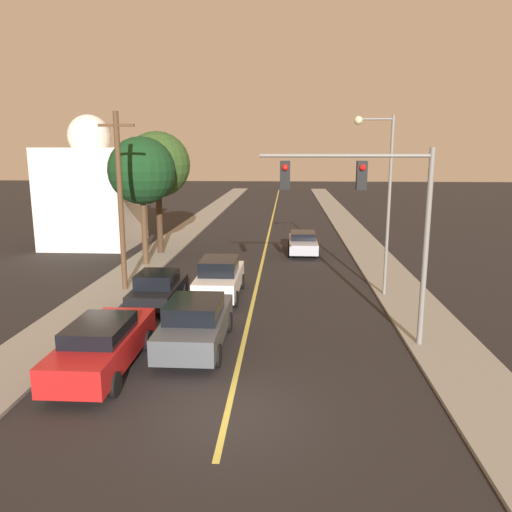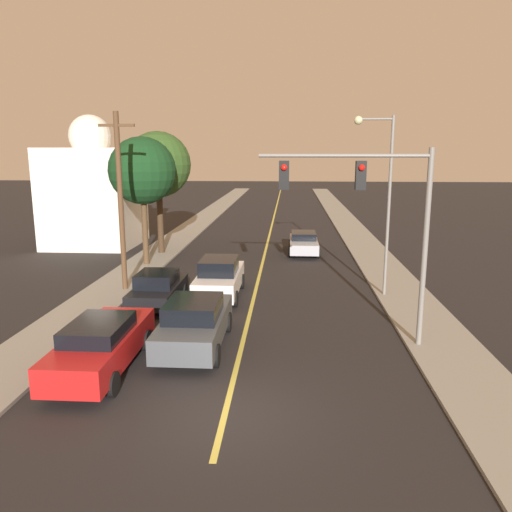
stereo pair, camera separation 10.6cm
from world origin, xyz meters
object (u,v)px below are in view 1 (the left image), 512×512
object	(u,v)px
utility_pole_left	(120,199)
domed_building_left	(93,192)
streetlamp_right	(381,184)
car_outer_lane_front	(103,344)
car_near_lane_second	(220,278)
tree_left_far	(157,165)
traffic_signal_mast	(373,205)
car_far_oncoming	(303,242)
tree_left_near	(142,171)
car_near_lane_front	(196,323)
car_outer_lane_second	(158,289)

from	to	relation	value
utility_pole_left	domed_building_left	distance (m)	12.88
streetlamp_right	car_outer_lane_front	bearing A→B (deg)	-138.24
car_near_lane_second	tree_left_far	distance (m)	11.49
car_near_lane_second	traffic_signal_mast	distance (m)	8.70
tree_left_far	car_far_oncoming	bearing A→B (deg)	5.36
domed_building_left	streetlamp_right	bearing A→B (deg)	-33.89
tree_left_far	tree_left_near	bearing A→B (deg)	-90.72
car_near_lane_second	domed_building_left	world-z (taller)	domed_building_left
car_near_lane_second	domed_building_left	xyz separation A→B (m)	(-10.32, 12.16, 2.79)
car_near_lane_front	streetlamp_right	world-z (taller)	streetlamp_right
streetlamp_right	domed_building_left	size ratio (longest dim) A/B	0.88
car_outer_lane_second	tree_left_near	distance (m)	9.12
car_far_oncoming	car_outer_lane_second	bearing A→B (deg)	60.97
car_near_lane_second	car_near_lane_front	bearing A→B (deg)	-90.00
car_outer_lane_front	streetlamp_right	world-z (taller)	streetlamp_right
car_outer_lane_front	domed_building_left	size ratio (longest dim) A/B	0.58
tree_left_far	streetlamp_right	bearing A→B (deg)	-35.92
car_outer_lane_front	utility_pole_left	distance (m)	9.42
car_near_lane_second	car_far_oncoming	distance (m)	10.82
car_far_oncoming	streetlamp_right	xyz separation A→B (m)	(2.99, -9.53, 4.30)
car_outer_lane_front	domed_building_left	world-z (taller)	domed_building_left
utility_pole_left	tree_left_near	size ratio (longest dim) A/B	1.13
car_outer_lane_second	car_near_lane_second	bearing A→B (deg)	31.15
car_near_lane_second	tree_left_far	world-z (taller)	tree_left_far
car_near_lane_front	tree_left_far	bearing A→B (deg)	108.33
streetlamp_right	tree_left_far	size ratio (longest dim) A/B	1.03
car_far_oncoming	utility_pole_left	distance (m)	13.17
car_outer_lane_front	utility_pole_left	bearing A→B (deg)	104.05
car_near_lane_second	domed_building_left	distance (m)	16.19
car_near_lane_front	tree_left_far	world-z (taller)	tree_left_far
streetlamp_right	tree_left_near	world-z (taller)	streetlamp_right
car_near_lane_front	car_near_lane_second	xyz separation A→B (m)	(0.00, 5.89, 0.03)
car_near_lane_front	tree_left_far	size ratio (longest dim) A/B	0.65
tree_left_far	domed_building_left	distance (m)	6.36
streetlamp_right	tree_left_near	bearing A→B (deg)	155.67
car_far_oncoming	tree_left_near	xyz separation A→B (m)	(-9.03, -4.09, 4.62)
utility_pole_left	domed_building_left	size ratio (longest dim) A/B	0.91
tree_left_near	tree_left_far	size ratio (longest dim) A/B	0.95
car_far_oncoming	car_outer_lane_front	bearing A→B (deg)	70.36
car_near_lane_second	streetlamp_right	distance (m)	8.12
car_far_oncoming	tree_left_far	world-z (taller)	tree_left_far
car_near_lane_front	traffic_signal_mast	distance (m)	6.87
car_near_lane_second	traffic_signal_mast	world-z (taller)	traffic_signal_mast
car_outer_lane_second	domed_building_left	bearing A→B (deg)	120.19
car_outer_lane_second	tree_left_near	bearing A→B (deg)	109.60
tree_left_near	domed_building_left	size ratio (longest dim) A/B	0.80
utility_pole_left	streetlamp_right	bearing A→B (deg)	-0.67
car_outer_lane_second	traffic_signal_mast	xyz separation A→B (m)	(8.07, -3.93, 3.96)
car_far_oncoming	utility_pole_left	world-z (taller)	utility_pole_left
car_near_lane_second	car_outer_lane_front	size ratio (longest dim) A/B	0.92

